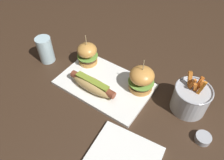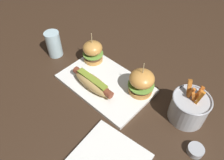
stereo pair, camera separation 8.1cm
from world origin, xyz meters
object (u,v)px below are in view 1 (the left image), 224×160
slider_right (141,79)px  sauce_ramekin (203,138)px  slider_left (87,54)px  fries_bucket (191,98)px  hot_dog (92,85)px  water_glass (45,50)px  platter_main (105,84)px

slider_right → sauce_ramekin: bearing=-14.7°
slider_left → fries_bucket: bearing=3.1°
slider_left → sauce_ramekin: 0.54m
hot_dog → water_glass: water_glass is taller
sauce_ramekin → slider_right: bearing=165.3°
hot_dog → slider_left: 0.16m
platter_main → sauce_ramekin: (0.40, -0.01, 0.01)m
hot_dog → water_glass: size_ratio=1.70×
hot_dog → sauce_ramekin: (0.42, 0.04, -0.03)m
platter_main → hot_dog: hot_dog is taller
slider_left → sauce_ramekin: slider_left is taller
hot_dog → water_glass: bearing=173.5°
fries_bucket → sauce_ramekin: (0.09, -0.10, -0.04)m
water_glass → slider_left: bearing=25.3°
slider_left → fries_bucket: same height
slider_right → water_glass: size_ratio=1.22×
platter_main → water_glass: bearing=-176.3°
fries_bucket → water_glass: 0.62m
hot_dog → slider_left: slider_left is taller
fries_bucket → water_glass: fries_bucket is taller
hot_dog → fries_bucket: 0.36m
platter_main → slider_left: size_ratio=2.61×
sauce_ramekin → hot_dog: bearing=-174.7°
slider_left → slider_right: size_ratio=0.97×
platter_main → sauce_ramekin: bearing=-1.8°
platter_main → slider_right: slider_right is taller
slider_right → platter_main: bearing=-155.3°
platter_main → water_glass: (-0.30, -0.02, 0.05)m
slider_left → fries_bucket: (0.45, 0.02, -0.01)m
hot_dog → sauce_ramekin: bearing=5.3°
platter_main → slider_right: 0.15m
slider_left → fries_bucket: 0.45m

